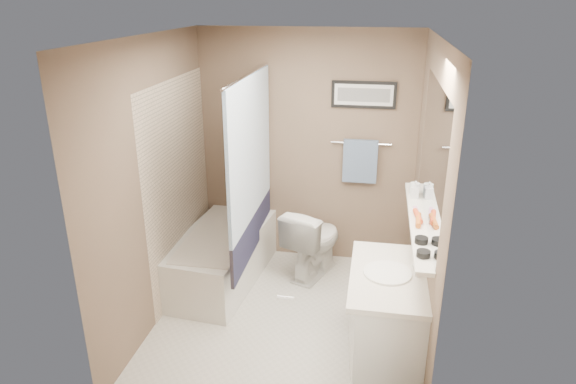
% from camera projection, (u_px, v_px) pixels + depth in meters
% --- Properties ---
extents(ground, '(2.50, 2.50, 0.00)m').
position_uv_depth(ground, '(285.00, 319.00, 4.53)').
color(ground, beige).
rests_on(ground, ground).
extents(ceiling, '(2.20, 2.50, 0.04)m').
position_uv_depth(ceiling, '(284.00, 39.00, 3.67)').
color(ceiling, white).
rests_on(ceiling, wall_back).
extents(wall_back, '(2.20, 0.04, 2.40)m').
position_uv_depth(wall_back, '(306.00, 150.00, 5.23)').
color(wall_back, brown).
rests_on(wall_back, ground).
extents(wall_front, '(2.20, 0.04, 2.40)m').
position_uv_depth(wall_front, '(247.00, 268.00, 2.97)').
color(wall_front, brown).
rests_on(wall_front, ground).
extents(wall_left, '(0.04, 2.50, 2.40)m').
position_uv_depth(wall_left, '(157.00, 185.00, 4.27)').
color(wall_left, brown).
rests_on(wall_left, ground).
extents(wall_right, '(0.04, 2.50, 2.40)m').
position_uv_depth(wall_right, '(423.00, 202.00, 3.92)').
color(wall_right, brown).
rests_on(wall_right, ground).
extents(tile_surround, '(0.02, 1.55, 2.00)m').
position_uv_depth(tile_surround, '(180.00, 186.00, 4.80)').
color(tile_surround, beige).
rests_on(tile_surround, wall_left).
extents(curtain_rod, '(0.02, 1.55, 0.02)m').
position_uv_depth(curtain_rod, '(248.00, 75.00, 4.31)').
color(curtain_rod, silver).
rests_on(curtain_rod, wall_left).
extents(curtain_upper, '(0.03, 1.45, 1.28)m').
position_uv_depth(curtain_upper, '(250.00, 149.00, 4.55)').
color(curtain_upper, white).
rests_on(curtain_upper, curtain_rod).
extents(curtain_lower, '(0.03, 1.45, 0.36)m').
position_uv_depth(curtain_lower, '(253.00, 232.00, 4.84)').
color(curtain_lower, '#22223F').
rests_on(curtain_lower, curtain_rod).
extents(mirror, '(0.02, 1.60, 1.00)m').
position_uv_depth(mirror, '(432.00, 155.00, 3.63)').
color(mirror, silver).
rests_on(mirror, wall_right).
extents(shelf, '(0.12, 1.60, 0.03)m').
position_uv_depth(shelf, '(417.00, 221.00, 3.83)').
color(shelf, silver).
rests_on(shelf, wall_right).
extents(towel_bar, '(0.60, 0.02, 0.02)m').
position_uv_depth(towel_bar, '(361.00, 143.00, 5.09)').
color(towel_bar, silver).
rests_on(towel_bar, wall_back).
extents(towel, '(0.34, 0.05, 0.44)m').
position_uv_depth(towel, '(360.00, 161.00, 5.13)').
color(towel, '#85A0C1').
rests_on(towel, towel_bar).
extents(art_frame, '(0.62, 0.02, 0.26)m').
position_uv_depth(art_frame, '(364.00, 95.00, 4.93)').
color(art_frame, black).
rests_on(art_frame, wall_back).
extents(art_mat, '(0.56, 0.00, 0.20)m').
position_uv_depth(art_mat, '(364.00, 95.00, 4.92)').
color(art_mat, white).
rests_on(art_mat, art_frame).
extents(art_image, '(0.50, 0.00, 0.13)m').
position_uv_depth(art_image, '(364.00, 95.00, 4.91)').
color(art_image, '#595959').
rests_on(art_image, art_mat).
extents(door, '(0.80, 0.02, 2.00)m').
position_uv_depth(door, '(340.00, 308.00, 2.94)').
color(door, silver).
rests_on(door, wall_front).
extents(door_handle, '(0.10, 0.02, 0.02)m').
position_uv_depth(door_handle, '(285.00, 298.00, 3.04)').
color(door_handle, silver).
rests_on(door_handle, door).
extents(bathtub, '(0.86, 1.57, 0.50)m').
position_uv_depth(bathtub, '(221.00, 256.00, 5.10)').
color(bathtub, silver).
rests_on(bathtub, ground).
extents(tub_rim, '(0.56, 1.36, 0.02)m').
position_uv_depth(tub_rim, '(220.00, 233.00, 5.01)').
color(tub_rim, beige).
rests_on(tub_rim, bathtub).
extents(toilet, '(0.64, 0.82, 0.73)m').
position_uv_depth(toilet, '(314.00, 241.00, 5.15)').
color(toilet, white).
rests_on(toilet, ground).
extents(vanity, '(0.56, 0.93, 0.80)m').
position_uv_depth(vanity, '(386.00, 326.00, 3.77)').
color(vanity, white).
rests_on(vanity, ground).
extents(countertop, '(0.54, 0.96, 0.04)m').
position_uv_depth(countertop, '(389.00, 276.00, 3.62)').
color(countertop, silver).
rests_on(countertop, vanity).
extents(sink_basin, '(0.34, 0.34, 0.01)m').
position_uv_depth(sink_basin, '(387.00, 273.00, 3.61)').
color(sink_basin, white).
rests_on(sink_basin, countertop).
extents(faucet_spout, '(0.02, 0.02, 0.10)m').
position_uv_depth(faucet_spout, '(417.00, 270.00, 3.57)').
color(faucet_spout, silver).
rests_on(faucet_spout, countertop).
extents(faucet_knob, '(0.05, 0.05, 0.05)m').
position_uv_depth(faucet_knob, '(416.00, 266.00, 3.66)').
color(faucet_knob, silver).
rests_on(faucet_knob, countertop).
extents(candle_bowl_near, '(0.09, 0.09, 0.04)m').
position_uv_depth(candle_bowl_near, '(423.00, 254.00, 3.27)').
color(candle_bowl_near, black).
rests_on(candle_bowl_near, shelf).
extents(candle_bowl_far, '(0.09, 0.09, 0.04)m').
position_uv_depth(candle_bowl_far, '(421.00, 240.00, 3.45)').
color(candle_bowl_far, black).
rests_on(candle_bowl_far, shelf).
extents(hair_brush_front, '(0.06, 0.22, 0.04)m').
position_uv_depth(hair_brush_front, '(418.00, 220.00, 3.76)').
color(hair_brush_front, '#C25B1B').
rests_on(hair_brush_front, shelf).
extents(hair_brush_back, '(0.07, 0.22, 0.04)m').
position_uv_depth(hair_brush_back, '(418.00, 216.00, 3.82)').
color(hair_brush_back, '#D5441E').
rests_on(hair_brush_back, shelf).
extents(pink_comb, '(0.05, 0.16, 0.01)m').
position_uv_depth(pink_comb, '(416.00, 210.00, 3.97)').
color(pink_comb, pink).
rests_on(pink_comb, shelf).
extents(glass_jar, '(0.08, 0.08, 0.10)m').
position_uv_depth(glass_jar, '(414.00, 189.00, 4.28)').
color(glass_jar, white).
rests_on(glass_jar, shelf).
extents(soap_bottle, '(0.07, 0.07, 0.14)m').
position_uv_depth(soap_bottle, '(415.00, 189.00, 4.21)').
color(soap_bottle, '#999999').
rests_on(soap_bottle, shelf).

